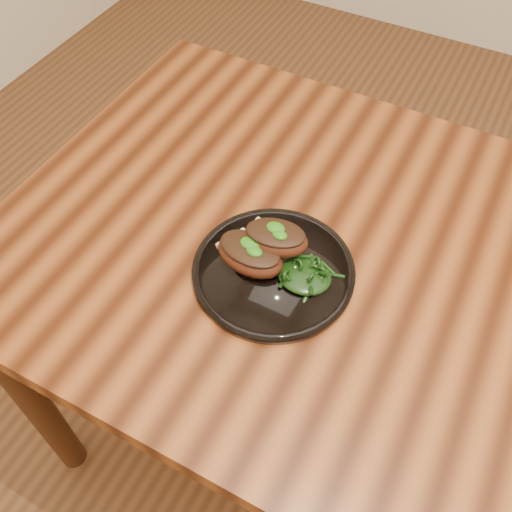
{
  "coord_description": "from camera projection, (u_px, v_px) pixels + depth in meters",
  "views": [
    {
      "loc": [
        -0.1,
        -0.56,
        1.46
      ],
      "look_at": [
        -0.35,
        -0.09,
        0.78
      ],
      "focal_mm": 40.0,
      "sensor_mm": 36.0,
      "label": 1
    }
  ],
  "objects": [
    {
      "name": "lamb_chop_front",
      "position": [
        250.0,
        254.0,
        0.85
      ],
      "size": [
        0.12,
        0.09,
        0.05
      ],
      "color": "#411A0C",
      "rests_on": "plate"
    },
    {
      "name": "plate",
      "position": [
        274.0,
        271.0,
        0.87
      ],
      "size": [
        0.25,
        0.25,
        0.02
      ],
      "color": "black",
      "rests_on": "desk"
    },
    {
      "name": "desk",
      "position": [
        477.0,
        341.0,
        0.9
      ],
      "size": [
        1.6,
        0.8,
        0.75
      ],
      "color": "#341406",
      "rests_on": "ground"
    },
    {
      "name": "lamb_chop_back",
      "position": [
        275.0,
        238.0,
        0.85
      ],
      "size": [
        0.11,
        0.08,
        0.04
      ],
      "color": "#411A0C",
      "rests_on": "plate"
    },
    {
      "name": "greens_heap",
      "position": [
        305.0,
        273.0,
        0.85
      ],
      "size": [
        0.08,
        0.08,
        0.03
      ],
      "color": "black",
      "rests_on": "plate"
    },
    {
      "name": "herb_smear",
      "position": [
        271.0,
        236.0,
        0.9
      ],
      "size": [
        0.07,
        0.05,
        0.0
      ],
      "primitive_type": "ellipsoid",
      "color": "#134D08",
      "rests_on": "plate"
    }
  ]
}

